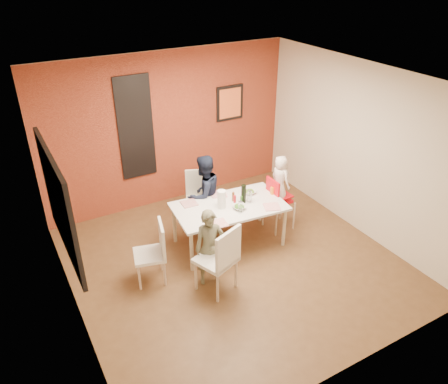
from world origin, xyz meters
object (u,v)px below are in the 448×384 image
chair_near (221,257)px  chair_left (155,249)px  toddler (280,178)px  chair_far (199,195)px  child_near (210,248)px  wine_bottle (244,194)px  paper_towel_roll (222,199)px  child_far (204,194)px  dining_table (229,209)px  high_chair (277,199)px

chair_near → chair_left: size_ratio=1.13×
toddler → chair_far: bearing=46.3°
toddler → chair_near: bearing=113.6°
child_near → wine_bottle: 1.15m
child_near → chair_near: bearing=-61.4°
chair_far → paper_towel_roll: bearing=-69.2°
chair_left → child_near: bearing=71.0°
chair_far → paper_towel_roll: 0.85m
child_far → dining_table: bearing=87.3°
dining_table → toddler: toddler is taller
chair_left → child_near: size_ratio=0.79×
chair_near → child_far: 1.55m
child_near → child_far: size_ratio=0.86×
chair_far → child_near: (-0.57, -1.45, 0.05)m
dining_table → child_far: bearing=104.3°
chair_near → chair_left: bearing=-66.0°
chair_far → chair_left: 1.58m
child_far → paper_towel_roll: (0.02, -0.55, 0.18)m
child_far → high_chair: bearing=134.9°
high_chair → toddler: 0.36m
child_far → toddler: 1.24m
dining_table → child_far: 0.57m
child_near → wine_bottle: (0.92, 0.64, 0.27)m
paper_towel_roll → high_chair: bearing=-0.4°
dining_table → high_chair: 0.91m
child_near → high_chair: bearing=43.6°
chair_far → wine_bottle: 0.94m
dining_table → chair_near: bearing=-125.5°
wine_bottle → paper_towel_roll: size_ratio=1.03×
chair_left → high_chair: high_chair is taller
toddler → paper_towel_roll: bearing=83.4°
dining_table → high_chair: (0.90, -0.00, -0.07)m
chair_far → chair_left: (-1.20, -1.03, -0.02)m
chair_far → high_chair: bearing=-16.2°
child_far → toddler: bearing=135.5°
high_chair → child_far: 1.19m
chair_near → high_chair: (1.55, 0.90, -0.01)m
chair_near → high_chair: chair_near is taller
child_near → paper_towel_roll: size_ratio=4.00×
chair_left → wine_bottle: (1.55, 0.22, 0.34)m
high_chair → dining_table: bearing=88.4°
dining_table → chair_left: (-1.31, -0.24, -0.13)m
child_far → chair_far: bearing=-114.5°
chair_near → child_far: (0.50, 1.46, 0.09)m
child_near → child_far: (0.53, 1.22, 0.09)m
high_chair → paper_towel_roll: size_ratio=3.28×
child_far → toddler: child_far is taller
dining_table → wine_bottle: 0.32m
chair_left → child_far: bearing=138.9°
child_far → wine_bottle: bearing=106.6°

